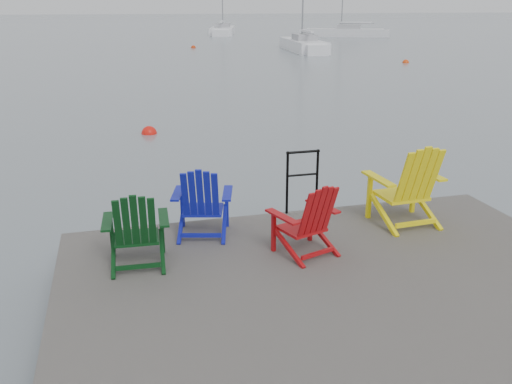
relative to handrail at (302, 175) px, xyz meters
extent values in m
plane|color=slate|center=(-0.25, -2.45, -1.04)|extent=(400.00, 400.00, 0.00)
cube|color=#282624|center=(-0.25, -2.45, -0.64)|extent=(6.00, 5.00, 0.20)
cylinder|color=black|center=(-2.95, -0.25, -1.34)|extent=(0.26, 0.26, 1.20)
cylinder|color=black|center=(-0.25, -0.25, -1.34)|extent=(0.26, 0.26, 1.20)
cylinder|color=black|center=(2.45, -0.25, -1.34)|extent=(0.26, 0.26, 1.20)
cylinder|color=black|center=(-0.22, 0.00, -0.09)|extent=(0.04, 0.04, 0.90)
cylinder|color=black|center=(0.22, 0.00, -0.09)|extent=(0.04, 0.04, 0.90)
cylinder|color=black|center=(0.00, 0.00, 0.34)|extent=(0.48, 0.04, 0.04)
cylinder|color=black|center=(0.00, 0.00, 0.01)|extent=(0.44, 0.03, 0.03)
cube|color=black|center=(-2.33, -1.01, -0.25)|extent=(0.51, 0.46, 0.04)
cube|color=black|center=(-2.60, -0.81, -0.29)|extent=(0.05, 0.05, 0.51)
cube|color=black|center=(-2.03, -0.84, -0.29)|extent=(0.05, 0.05, 0.51)
cube|color=black|center=(-2.64, -1.01, -0.02)|extent=(0.14, 0.56, 0.03)
cube|color=black|center=(-2.02, -1.04, -0.02)|extent=(0.14, 0.56, 0.03)
cube|color=black|center=(-2.35, -1.30, 0.06)|extent=(0.46, 0.26, 0.62)
cube|color=#0F159D|center=(-1.46, -0.35, -0.24)|extent=(0.59, 0.55, 0.04)
cube|color=#0F159D|center=(-1.70, -0.10, -0.28)|extent=(0.06, 0.06, 0.52)
cube|color=#0F159D|center=(-1.13, -0.25, -0.28)|extent=(0.06, 0.06, 0.52)
cube|color=#0F159D|center=(-1.77, -0.29, -0.01)|extent=(0.25, 0.58, 0.03)
cube|color=#0F159D|center=(-1.16, -0.45, -0.01)|extent=(0.25, 0.58, 0.03)
cube|color=#0F159D|center=(-1.54, -0.64, 0.07)|extent=(0.50, 0.35, 0.64)
cube|color=#A40C0F|center=(-0.43, -1.21, -0.25)|extent=(0.58, 0.55, 0.03)
cube|color=#A40C0F|center=(-0.75, -1.14, -0.29)|extent=(0.06, 0.06, 0.50)
cube|color=#A40C0F|center=(-0.22, -0.96, -0.29)|extent=(0.06, 0.06, 0.50)
cube|color=#A40C0F|center=(-0.71, -1.32, -0.03)|extent=(0.27, 0.55, 0.02)
cube|color=#A40C0F|center=(-0.14, -1.13, -0.03)|extent=(0.27, 0.55, 0.02)
cube|color=#A40C0F|center=(-0.34, -1.48, 0.04)|extent=(0.49, 0.36, 0.61)
cube|color=yellow|center=(1.18, -0.64, -0.18)|extent=(0.62, 0.56, 0.04)
cube|color=yellow|center=(0.82, -0.44, -0.23)|extent=(0.06, 0.06, 0.62)
cube|color=yellow|center=(1.52, -0.40, -0.23)|extent=(0.06, 0.06, 0.62)
cube|color=yellow|center=(0.81, -0.69, 0.10)|extent=(0.17, 0.69, 0.03)
cube|color=yellow|center=(1.56, -0.64, 0.10)|extent=(0.17, 0.69, 0.03)
cube|color=yellow|center=(1.20, -1.00, 0.19)|extent=(0.56, 0.32, 0.76)
cube|color=white|center=(11.55, 32.63, -0.79)|extent=(2.87, 8.04, 1.10)
cube|color=#9E9EA3|center=(11.51, 32.23, -0.09)|extent=(1.68, 2.50, 0.55)
cube|color=white|center=(10.46, 57.34, -0.79)|extent=(4.74, 9.78, 1.10)
cube|color=#9E9EA3|center=(10.34, 56.88, -0.09)|extent=(2.38, 3.18, 0.55)
cube|color=silver|center=(22.23, 49.36, -0.79)|extent=(8.32, 5.37, 1.10)
cube|color=#9E9EA3|center=(22.60, 49.18, -0.09)|extent=(2.85, 2.38, 0.55)
sphere|color=red|center=(-1.60, 7.75, -1.04)|extent=(0.41, 0.41, 0.41)
sphere|color=#E5410D|center=(14.54, 22.77, -1.04)|extent=(0.39, 0.39, 0.39)
sphere|color=red|center=(4.06, 37.55, -1.04)|extent=(0.39, 0.39, 0.39)
camera|label=1|loc=(-2.46, -6.78, 2.25)|focal=38.00mm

